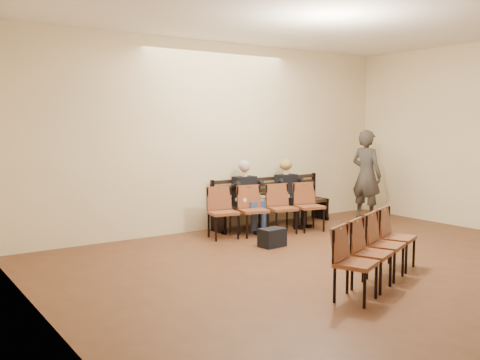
{
  "coord_description": "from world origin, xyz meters",
  "views": [
    {
      "loc": [
        -5.35,
        -3.55,
        1.99
      ],
      "look_at": [
        -0.14,
        4.05,
        1.02
      ],
      "focal_mm": 40.0,
      "sensor_mm": 36.0,
      "label": 1
    }
  ],
  "objects_px": {
    "seated_woman": "(289,195)",
    "chair_row_front": "(268,210)",
    "seated_man": "(248,197)",
    "passerby": "(367,168)",
    "water_bottle": "(304,198)",
    "bag": "(272,237)",
    "laptop": "(257,202)",
    "chair_row_back": "(379,250)",
    "bench": "(273,214)"
  },
  "relations": [
    {
      "from": "seated_woman",
      "to": "chair_row_front",
      "type": "bearing_deg",
      "value": -150.43
    },
    {
      "from": "seated_man",
      "to": "passerby",
      "type": "xyz_separation_m",
      "value": [
        2.68,
        -0.48,
        0.44
      ]
    },
    {
      "from": "water_bottle",
      "to": "bag",
      "type": "distance_m",
      "value": 1.97
    },
    {
      "from": "laptop",
      "to": "passerby",
      "type": "bearing_deg",
      "value": 7.13
    },
    {
      "from": "seated_man",
      "to": "chair_row_front",
      "type": "distance_m",
      "value": 0.56
    },
    {
      "from": "chair_row_back",
      "to": "bench",
      "type": "bearing_deg",
      "value": 48.49
    },
    {
      "from": "bench",
      "to": "chair_row_back",
      "type": "relative_size",
      "value": 1.27
    },
    {
      "from": "laptop",
      "to": "chair_row_front",
      "type": "xyz_separation_m",
      "value": [
        0.02,
        -0.31,
        -0.11
      ]
    },
    {
      "from": "seated_woman",
      "to": "bag",
      "type": "height_order",
      "value": "seated_woman"
    },
    {
      "from": "passerby",
      "to": "chair_row_back",
      "type": "height_order",
      "value": "passerby"
    },
    {
      "from": "laptop",
      "to": "chair_row_front",
      "type": "bearing_deg",
      "value": -73.15
    },
    {
      "from": "bench",
      "to": "seated_man",
      "type": "bearing_deg",
      "value": -170.15
    },
    {
      "from": "bench",
      "to": "laptop",
      "type": "xyz_separation_m",
      "value": [
        -0.64,
        -0.34,
        0.33
      ]
    },
    {
      "from": "bag",
      "to": "seated_woman",
      "type": "bearing_deg",
      "value": 42.52
    },
    {
      "from": "water_bottle",
      "to": "chair_row_back",
      "type": "xyz_separation_m",
      "value": [
        -1.74,
        -3.39,
        -0.13
      ]
    },
    {
      "from": "seated_woman",
      "to": "chair_row_front",
      "type": "relative_size",
      "value": 0.54
    },
    {
      "from": "bench",
      "to": "passerby",
      "type": "relative_size",
      "value": 1.21
    },
    {
      "from": "seated_man",
      "to": "laptop",
      "type": "distance_m",
      "value": 0.24
    },
    {
      "from": "chair_row_back",
      "to": "chair_row_front",
      "type": "bearing_deg",
      "value": 55.29
    },
    {
      "from": "bench",
      "to": "bag",
      "type": "relative_size",
      "value": 6.39
    },
    {
      "from": "water_bottle",
      "to": "bag",
      "type": "xyz_separation_m",
      "value": [
        -1.61,
        -1.05,
        -0.4
      ]
    },
    {
      "from": "water_bottle",
      "to": "passerby",
      "type": "bearing_deg",
      "value": -7.25
    },
    {
      "from": "passerby",
      "to": "chair_row_front",
      "type": "relative_size",
      "value": 0.98
    },
    {
      "from": "water_bottle",
      "to": "chair_row_front",
      "type": "distance_m",
      "value": 1.12
    },
    {
      "from": "chair_row_back",
      "to": "water_bottle",
      "type": "bearing_deg",
      "value": 39.86
    },
    {
      "from": "chair_row_front",
      "to": "seated_man",
      "type": "bearing_deg",
      "value": 109.02
    },
    {
      "from": "bench",
      "to": "laptop",
      "type": "height_order",
      "value": "laptop"
    },
    {
      "from": "laptop",
      "to": "bag",
      "type": "relative_size",
      "value": 0.73
    },
    {
      "from": "seated_man",
      "to": "chair_row_back",
      "type": "distance_m",
      "value": 3.72
    },
    {
      "from": "seated_woman",
      "to": "chair_row_front",
      "type": "height_order",
      "value": "seated_woman"
    },
    {
      "from": "laptop",
      "to": "bag",
      "type": "xyz_separation_m",
      "value": [
        -0.51,
        -1.12,
        -0.41
      ]
    },
    {
      "from": "chair_row_front",
      "to": "chair_row_back",
      "type": "height_order",
      "value": "chair_row_front"
    },
    {
      "from": "seated_woman",
      "to": "chair_row_back",
      "type": "distance_m",
      "value": 4.01
    },
    {
      "from": "passerby",
      "to": "chair_row_back",
      "type": "bearing_deg",
      "value": 126.86
    },
    {
      "from": "bag",
      "to": "chair_row_back",
      "type": "bearing_deg",
      "value": -93.17
    },
    {
      "from": "seated_man",
      "to": "water_bottle",
      "type": "height_order",
      "value": "seated_man"
    },
    {
      "from": "seated_man",
      "to": "seated_woman",
      "type": "relative_size",
      "value": 1.06
    },
    {
      "from": "laptop",
      "to": "passerby",
      "type": "relative_size",
      "value": 0.14
    },
    {
      "from": "seated_woman",
      "to": "passerby",
      "type": "height_order",
      "value": "passerby"
    },
    {
      "from": "bench",
      "to": "seated_man",
      "type": "height_order",
      "value": "seated_man"
    },
    {
      "from": "bag",
      "to": "chair_row_back",
      "type": "relative_size",
      "value": 0.2
    },
    {
      "from": "laptop",
      "to": "passerby",
      "type": "distance_m",
      "value": 2.69
    },
    {
      "from": "bag",
      "to": "chair_row_back",
      "type": "distance_m",
      "value": 2.35
    },
    {
      "from": "seated_woman",
      "to": "bag",
      "type": "xyz_separation_m",
      "value": [
        -1.46,
        -1.34,
        -0.44
      ]
    },
    {
      "from": "chair_row_back",
      "to": "seated_woman",
      "type": "bearing_deg",
      "value": 43.67
    },
    {
      "from": "chair_row_back",
      "to": "laptop",
      "type": "bearing_deg",
      "value": 56.68
    },
    {
      "from": "seated_man",
      "to": "water_bottle",
      "type": "distance_m",
      "value": 1.19
    },
    {
      "from": "water_bottle",
      "to": "passerby",
      "type": "distance_m",
      "value": 1.62
    },
    {
      "from": "bag",
      "to": "chair_row_front",
      "type": "xyz_separation_m",
      "value": [
        0.53,
        0.81,
        0.3
      ]
    },
    {
      "from": "seated_man",
      "to": "bag",
      "type": "distance_m",
      "value": 1.5
    }
  ]
}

